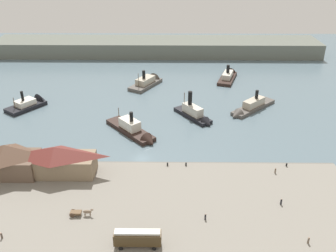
{
  "coord_description": "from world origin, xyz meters",
  "views": [
    {
      "loc": [
        8.78,
        -89.91,
        57.68
      ],
      "look_at": [
        7.54,
        17.19,
        2.0
      ],
      "focal_mm": 38.43,
      "sensor_mm": 36.0,
      "label": 1
    }
  ],
  "objects_px": {
    "ferry_shed_customs_shed": "(7,159)",
    "ferry_shed_east_terminal": "(56,160)",
    "ferry_mid_harbor": "(31,104)",
    "pedestrian_near_cart": "(308,240)",
    "mooring_post_center_west": "(186,164)",
    "ferry_departing_north": "(249,108)",
    "pedestrian_walking_east": "(275,171)",
    "ferry_moored_east": "(228,76)",
    "pedestrian_at_waters_edge": "(2,236)",
    "horse_cart": "(81,212)",
    "ferry_approaching_west": "(135,131)",
    "mooring_post_east": "(168,164)",
    "pedestrian_standing_center": "(281,202)",
    "ferry_approaching_east": "(149,82)",
    "mooring_post_west": "(287,165)",
    "pedestrian_by_tram": "(205,217)",
    "street_tram": "(138,237)",
    "ferry_near_quay": "(196,115)"
  },
  "relations": [
    {
      "from": "ferry_shed_customs_shed",
      "to": "ferry_shed_east_terminal",
      "type": "bearing_deg",
      "value": 0.88
    },
    {
      "from": "ferry_mid_harbor",
      "to": "pedestrian_near_cart",
      "type": "bearing_deg",
      "value": -40.51
    },
    {
      "from": "mooring_post_center_west",
      "to": "ferry_departing_north",
      "type": "relative_size",
      "value": 0.04
    },
    {
      "from": "pedestrian_walking_east",
      "to": "ferry_moored_east",
      "type": "relative_size",
      "value": 0.08
    },
    {
      "from": "pedestrian_at_waters_edge",
      "to": "horse_cart",
      "type": "bearing_deg",
      "value": 25.66
    },
    {
      "from": "ferry_shed_customs_shed",
      "to": "ferry_approaching_west",
      "type": "distance_m",
      "value": 40.05
    },
    {
      "from": "mooring_post_east",
      "to": "ferry_moored_east",
      "type": "relative_size",
      "value": 0.04
    },
    {
      "from": "pedestrian_standing_center",
      "to": "pedestrian_walking_east",
      "type": "xyz_separation_m",
      "value": [
        1.92,
        13.06,
        -0.04
      ]
    },
    {
      "from": "pedestrian_near_cart",
      "to": "ferry_approaching_east",
      "type": "relative_size",
      "value": 0.08
    },
    {
      "from": "pedestrian_near_cart",
      "to": "ferry_shed_customs_shed",
      "type": "bearing_deg",
      "value": 161.3
    },
    {
      "from": "pedestrian_walking_east",
      "to": "ferry_shed_east_terminal",
      "type": "bearing_deg",
      "value": -179.34
    },
    {
      "from": "ferry_moored_east",
      "to": "mooring_post_west",
      "type": "bearing_deg",
      "value": -85.53
    },
    {
      "from": "ferry_shed_east_terminal",
      "to": "pedestrian_near_cart",
      "type": "height_order",
      "value": "ferry_shed_east_terminal"
    },
    {
      "from": "mooring_post_center_west",
      "to": "ferry_approaching_west",
      "type": "height_order",
      "value": "ferry_approaching_west"
    },
    {
      "from": "ferry_shed_customs_shed",
      "to": "mooring_post_west",
      "type": "distance_m",
      "value": 76.34
    },
    {
      "from": "pedestrian_by_tram",
      "to": "pedestrian_walking_east",
      "type": "height_order",
      "value": "pedestrian_by_tram"
    },
    {
      "from": "pedestrian_standing_center",
      "to": "pedestrian_at_waters_edge",
      "type": "xyz_separation_m",
      "value": [
        -62.3,
        -11.71,
        -0.07
      ]
    },
    {
      "from": "mooring_post_center_west",
      "to": "ferry_shed_customs_shed",
      "type": "bearing_deg",
      "value": -174.88
    },
    {
      "from": "mooring_post_center_west",
      "to": "ferry_moored_east",
      "type": "bearing_deg",
      "value": 73.54
    },
    {
      "from": "pedestrian_at_waters_edge",
      "to": "mooring_post_east",
      "type": "bearing_deg",
      "value": 38.86
    },
    {
      "from": "street_tram",
      "to": "pedestrian_by_tram",
      "type": "bearing_deg",
      "value": 29.19
    },
    {
      "from": "pedestrian_standing_center",
      "to": "mooring_post_center_west",
      "type": "height_order",
      "value": "pedestrian_standing_center"
    },
    {
      "from": "pedestrian_near_cart",
      "to": "horse_cart",
      "type": "bearing_deg",
      "value": 170.87
    },
    {
      "from": "pedestrian_near_cart",
      "to": "ferry_approaching_west",
      "type": "bearing_deg",
      "value": 130.01
    },
    {
      "from": "mooring_post_center_west",
      "to": "ferry_approaching_west",
      "type": "relative_size",
      "value": 0.04
    },
    {
      "from": "mooring_post_center_west",
      "to": "ferry_near_quay",
      "type": "relative_size",
      "value": 0.05
    },
    {
      "from": "pedestrian_walking_east",
      "to": "mooring_post_east",
      "type": "xyz_separation_m",
      "value": [
        -29.34,
        3.34,
        -0.29
      ]
    },
    {
      "from": "ferry_shed_east_terminal",
      "to": "ferry_mid_harbor",
      "type": "xyz_separation_m",
      "value": [
        -23.82,
        46.43,
        -4.19
      ]
    },
    {
      "from": "horse_cart",
      "to": "ferry_shed_east_terminal",
      "type": "bearing_deg",
      "value": 120.8
    },
    {
      "from": "ferry_shed_east_terminal",
      "to": "pedestrian_by_tram",
      "type": "bearing_deg",
      "value": -24.77
    },
    {
      "from": "pedestrian_walking_east",
      "to": "ferry_approaching_west",
      "type": "relative_size",
      "value": 0.08
    },
    {
      "from": "mooring_post_east",
      "to": "ferry_approaching_west",
      "type": "height_order",
      "value": "ferry_approaching_west"
    },
    {
      "from": "pedestrian_by_tram",
      "to": "pedestrian_near_cart",
      "type": "distance_m",
      "value": 22.06
    },
    {
      "from": "ferry_shed_customs_shed",
      "to": "ferry_shed_east_terminal",
      "type": "relative_size",
      "value": 0.78
    },
    {
      "from": "pedestrian_at_waters_edge",
      "to": "mooring_post_center_west",
      "type": "relative_size",
      "value": 1.72
    },
    {
      "from": "mooring_post_center_west",
      "to": "ferry_mid_harbor",
      "type": "distance_m",
      "value": 72.41
    },
    {
      "from": "pedestrian_by_tram",
      "to": "mooring_post_center_west",
      "type": "distance_m",
      "value": 22.2
    },
    {
      "from": "mooring_post_east",
      "to": "ferry_near_quay",
      "type": "bearing_deg",
      "value": 73.27
    },
    {
      "from": "ferry_near_quay",
      "to": "ferry_shed_east_terminal",
      "type": "bearing_deg",
      "value": -137.35
    },
    {
      "from": "horse_cart",
      "to": "ferry_departing_north",
      "type": "xyz_separation_m",
      "value": [
        50.13,
        60.06,
        -0.82
      ]
    },
    {
      "from": "pedestrian_at_waters_edge",
      "to": "ferry_moored_east",
      "type": "relative_size",
      "value": 0.08
    },
    {
      "from": "pedestrian_near_cart",
      "to": "ferry_departing_north",
      "type": "distance_m",
      "value": 68.03
    },
    {
      "from": "pedestrian_standing_center",
      "to": "ferry_approaching_east",
      "type": "height_order",
      "value": "ferry_approaching_east"
    },
    {
      "from": "ferry_shed_customs_shed",
      "to": "pedestrian_standing_center",
      "type": "height_order",
      "value": "ferry_shed_customs_shed"
    },
    {
      "from": "mooring_post_west",
      "to": "mooring_post_center_west",
      "type": "xyz_separation_m",
      "value": [
        -28.17,
        0.01,
        0.0
      ]
    },
    {
      "from": "ferry_shed_customs_shed",
      "to": "mooring_post_west",
      "type": "xyz_separation_m",
      "value": [
        76.11,
        4.28,
        -4.06
      ]
    },
    {
      "from": "ferry_approaching_west",
      "to": "ferry_near_quay",
      "type": "bearing_deg",
      "value": 30.9
    },
    {
      "from": "pedestrian_near_cart",
      "to": "ferry_approaching_west",
      "type": "distance_m",
      "value": 63.52
    },
    {
      "from": "mooring_post_west",
      "to": "ferry_mid_harbor",
      "type": "bearing_deg",
      "value": 154.02
    },
    {
      "from": "ferry_shed_east_terminal",
      "to": "ferry_departing_north",
      "type": "distance_m",
      "value": 74.2
    }
  ]
}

